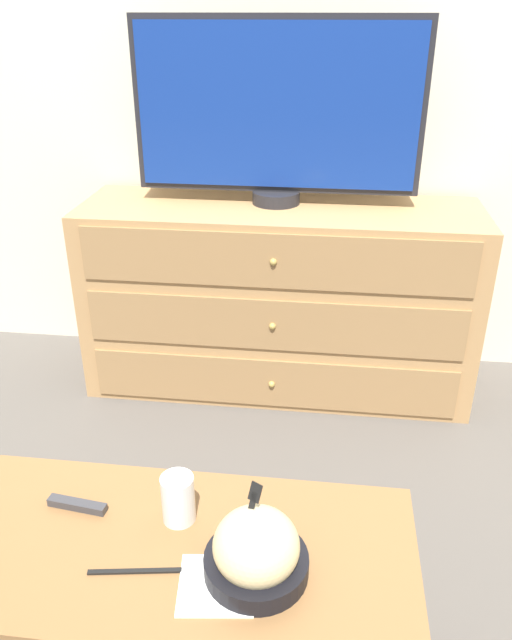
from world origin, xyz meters
The scene contains 10 objects.
ground_plane centered at (0.00, 0.00, 0.00)m, with size 12.00×12.00×0.00m, color #56514C.
wall_back centered at (0.00, 0.03, 1.30)m, with size 12.00×0.05×2.60m.
dresser centered at (-0.12, -0.25, 0.36)m, with size 1.45×0.46×0.72m.
tv centered at (-0.14, -0.20, 1.04)m, with size 1.00×0.17×0.62m.
coffee_table centered at (-0.21, -1.53, 0.33)m, with size 0.97×0.46×0.39m.
takeout_bowl centered at (-0.04, -1.57, 0.45)m, with size 0.20×0.20×0.18m.
drink_cup centered at (-0.22, -1.45, 0.44)m, with size 0.07×0.07×0.11m.
napkin centered at (-0.11, -1.61, 0.39)m, with size 0.16×0.16×0.00m.
knife centered at (-0.27, -1.60, 0.39)m, with size 0.18×0.04×0.01m.
remote_control centered at (-0.44, -1.45, 0.40)m, with size 0.13×0.04×0.02m.
Camera 1 is at (0.06, -2.41, 1.36)m, focal length 35.00 mm.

